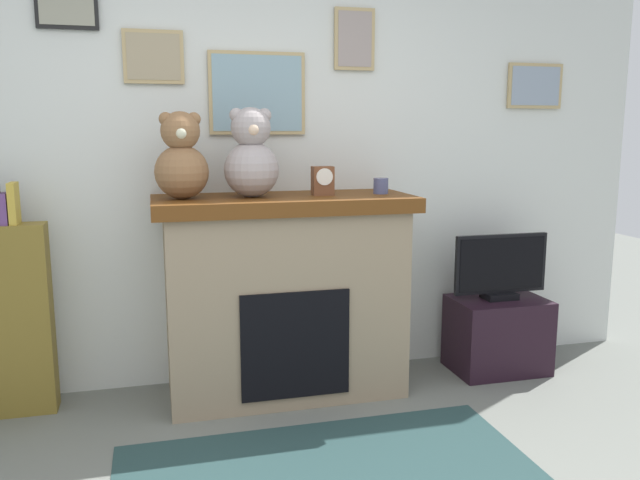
{
  "coord_description": "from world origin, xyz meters",
  "views": [
    {
      "loc": [
        -0.5,
        -1.79,
        1.5
      ],
      "look_at": [
        0.4,
        1.66,
        0.88
      ],
      "focal_mm": 35.97,
      "sensor_mm": 36.0,
      "label": 1
    }
  ],
  "objects_px": {
    "bookshelf": "(10,312)",
    "candle_jar": "(381,186)",
    "fireplace": "(285,295)",
    "mantel_clock": "(323,181)",
    "teddy_bear_brown": "(181,160)",
    "tv_stand": "(497,334)",
    "television": "(501,268)",
    "teddy_bear_tan": "(251,157)"
  },
  "relations": [
    {
      "from": "tv_stand",
      "to": "teddy_bear_brown",
      "type": "height_order",
      "value": "teddy_bear_brown"
    },
    {
      "from": "fireplace",
      "to": "teddy_bear_brown",
      "type": "xyz_separation_m",
      "value": [
        -0.54,
        -0.02,
        0.77
      ]
    },
    {
      "from": "fireplace",
      "to": "teddy_bear_brown",
      "type": "relative_size",
      "value": 3.13
    },
    {
      "from": "tv_stand",
      "to": "teddy_bear_tan",
      "type": "bearing_deg",
      "value": -179.92
    },
    {
      "from": "television",
      "to": "teddy_bear_tan",
      "type": "distance_m",
      "value": 1.68
    },
    {
      "from": "fireplace",
      "to": "television",
      "type": "distance_m",
      "value": 1.35
    },
    {
      "from": "mantel_clock",
      "to": "teddy_bear_tan",
      "type": "xyz_separation_m",
      "value": [
        -0.4,
        0.0,
        0.13
      ]
    },
    {
      "from": "tv_stand",
      "to": "teddy_bear_tan",
      "type": "height_order",
      "value": "teddy_bear_tan"
    },
    {
      "from": "candle_jar",
      "to": "fireplace",
      "type": "bearing_deg",
      "value": 178.19
    },
    {
      "from": "fireplace",
      "to": "mantel_clock",
      "type": "height_order",
      "value": "mantel_clock"
    },
    {
      "from": "tv_stand",
      "to": "fireplace",
      "type": "bearing_deg",
      "value": 179.31
    },
    {
      "from": "teddy_bear_brown",
      "to": "teddy_bear_tan",
      "type": "relative_size",
      "value": 0.95
    },
    {
      "from": "teddy_bear_brown",
      "to": "teddy_bear_tan",
      "type": "xyz_separation_m",
      "value": [
        0.37,
        -0.0,
        0.01
      ]
    },
    {
      "from": "fireplace",
      "to": "mantel_clock",
      "type": "xyz_separation_m",
      "value": [
        0.22,
        -0.02,
        0.64
      ]
    },
    {
      "from": "mantel_clock",
      "to": "teddy_bear_brown",
      "type": "xyz_separation_m",
      "value": [
        -0.76,
        0.0,
        0.12
      ]
    },
    {
      "from": "candle_jar",
      "to": "teddy_bear_brown",
      "type": "bearing_deg",
      "value": -179.97
    },
    {
      "from": "fireplace",
      "to": "teddy_bear_tan",
      "type": "relative_size",
      "value": 2.97
    },
    {
      "from": "bookshelf",
      "to": "tv_stand",
      "type": "height_order",
      "value": "bookshelf"
    },
    {
      "from": "fireplace",
      "to": "television",
      "type": "xyz_separation_m",
      "value": [
        1.35,
        -0.02,
        0.08
      ]
    },
    {
      "from": "tv_stand",
      "to": "teddy_bear_tan",
      "type": "distance_m",
      "value": 1.89
    },
    {
      "from": "candle_jar",
      "to": "mantel_clock",
      "type": "height_order",
      "value": "mantel_clock"
    },
    {
      "from": "candle_jar",
      "to": "teddy_bear_brown",
      "type": "relative_size",
      "value": 0.2
    },
    {
      "from": "mantel_clock",
      "to": "television",
      "type": "bearing_deg",
      "value": 0.08
    },
    {
      "from": "candle_jar",
      "to": "teddy_bear_tan",
      "type": "distance_m",
      "value": 0.76
    },
    {
      "from": "mantel_clock",
      "to": "candle_jar",
      "type": "bearing_deg",
      "value": 0.24
    },
    {
      "from": "fireplace",
      "to": "candle_jar",
      "type": "distance_m",
      "value": 0.83
    },
    {
      "from": "fireplace",
      "to": "tv_stand",
      "type": "relative_size",
      "value": 2.49
    },
    {
      "from": "bookshelf",
      "to": "candle_jar",
      "type": "height_order",
      "value": "bookshelf"
    },
    {
      "from": "bookshelf",
      "to": "television",
      "type": "distance_m",
      "value": 2.8
    },
    {
      "from": "candle_jar",
      "to": "teddy_bear_tan",
      "type": "height_order",
      "value": "teddy_bear_tan"
    },
    {
      "from": "bookshelf",
      "to": "candle_jar",
      "type": "relative_size",
      "value": 13.87
    },
    {
      "from": "teddy_bear_brown",
      "to": "fireplace",
      "type": "bearing_deg",
      "value": 1.92
    },
    {
      "from": "candle_jar",
      "to": "tv_stand",
      "type": "bearing_deg",
      "value": 0.11
    },
    {
      "from": "tv_stand",
      "to": "teddy_bear_brown",
      "type": "distance_m",
      "value": 2.19
    },
    {
      "from": "mantel_clock",
      "to": "teddy_bear_brown",
      "type": "height_order",
      "value": "teddy_bear_brown"
    },
    {
      "from": "bookshelf",
      "to": "teddy_bear_tan",
      "type": "relative_size",
      "value": 2.58
    },
    {
      "from": "television",
      "to": "candle_jar",
      "type": "distance_m",
      "value": 0.95
    },
    {
      "from": "fireplace",
      "to": "teddy_bear_brown",
      "type": "height_order",
      "value": "teddy_bear_brown"
    },
    {
      "from": "bookshelf",
      "to": "mantel_clock",
      "type": "xyz_separation_m",
      "value": [
        1.66,
        -0.1,
        0.66
      ]
    },
    {
      "from": "mantel_clock",
      "to": "teddy_bear_tan",
      "type": "bearing_deg",
      "value": 179.88
    },
    {
      "from": "fireplace",
      "to": "mantel_clock",
      "type": "distance_m",
      "value": 0.68
    },
    {
      "from": "teddy_bear_tan",
      "to": "mantel_clock",
      "type": "bearing_deg",
      "value": -0.12
    }
  ]
}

